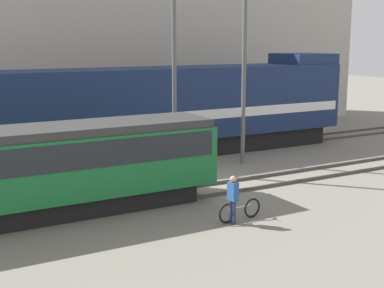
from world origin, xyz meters
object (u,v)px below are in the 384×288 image
Objects in this scene: person at (233,195)px; utility_pole_right at (244,63)px; streetcar at (45,166)px; bicycle at (240,210)px; freight_locomotive at (165,110)px; utility_pole_center at (174,71)px.

utility_pole_right reaches higher than person.
streetcar reaches higher than bicycle.
streetcar is at bearing -161.98° from utility_pole_right.
person is at bearing -104.73° from freight_locomotive.
freight_locomotive is 2.19× the size of utility_pole_right.
utility_pole_center is at bearing -109.82° from freight_locomotive.
freight_locomotive is 13.12× the size of person.
streetcar is at bearing 147.70° from bicycle.
bicycle is 9.64m from utility_pole_right.
bicycle is at bearing -99.25° from utility_pole_center.
freight_locomotive is 1.77× the size of streetcar.
bicycle is 0.19× the size of utility_pole_center.
utility_pole_center reaches higher than streetcar.
freight_locomotive reaches higher than streetcar.
person is at bearing -102.20° from utility_pole_center.
freight_locomotive is at bearing 75.27° from person.
streetcar is 8.07m from utility_pole_center.
freight_locomotive is at bearing 40.61° from streetcar.
streetcar is 6.94× the size of bicycle.
streetcar reaches higher than person.
utility_pole_right is (5.30, 7.13, 3.92)m from person.
bicycle is 8.26m from utility_pole_center.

